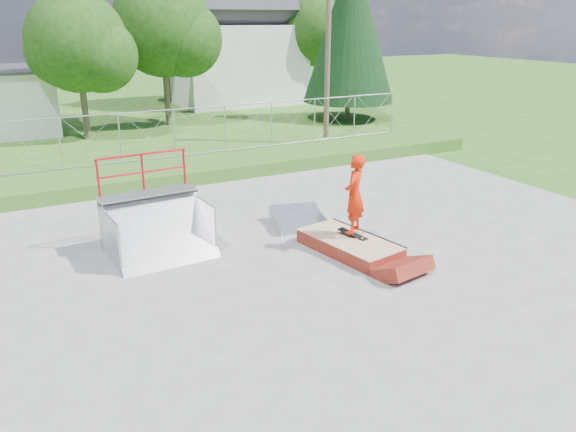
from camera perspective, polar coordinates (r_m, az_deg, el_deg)
name	(u,v)px	position (r m, az deg, el deg)	size (l,w,h in m)	color
ground	(320,277)	(12.56, 3.25, -6.20)	(120.00, 120.00, 0.00)	#2C5E1A
concrete_pad	(320,276)	(12.56, 3.26, -6.11)	(20.00, 16.00, 0.04)	gray
grass_berm	(185,170)	(20.71, -10.41, 4.66)	(24.00, 3.00, 0.50)	#2C5E1A
grind_box	(349,245)	(13.79, 6.25, -2.99)	(1.68, 2.77, 0.39)	maroon
quarter_pipe	(158,210)	(13.57, -13.08, 0.62)	(2.33, 1.97, 2.33)	#9C9EA4
flat_bank_ramp	(299,220)	(15.40, 1.08, -0.37)	(1.36, 1.45, 0.42)	#9C9EA4
skateboard	(353,234)	(13.83, 6.59, -1.88)	(0.22, 0.80, 0.02)	black
skater	(354,197)	(13.51, 6.75, 1.92)	(0.70, 0.46, 1.92)	red
chain_link_fence	(175,133)	(21.39, -11.43, 8.23)	(20.00, 0.06, 1.80)	#9FA1A9
gable_house	(235,44)	(38.68, -5.41, 17.05)	(8.40, 6.08, 8.94)	white
utility_pole	(328,53)	(25.52, 4.05, 16.22)	(0.24, 0.24, 8.00)	brown
tree_left_near	(84,46)	(27.83, -20.04, 15.91)	(4.76, 4.48, 6.65)	brown
tree_center	(169,30)	(30.73, -12.02, 18.00)	(5.44, 5.12, 7.60)	brown
tree_right_far	(321,32)	(39.10, 3.38, 18.16)	(5.10, 4.80, 7.12)	brown
tree_back_mid	(171,47)	(39.17, -11.83, 16.47)	(4.08, 3.84, 5.70)	brown
conifer_tree	(350,25)	(32.12, 6.37, 18.69)	(5.04, 5.04, 9.10)	brown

